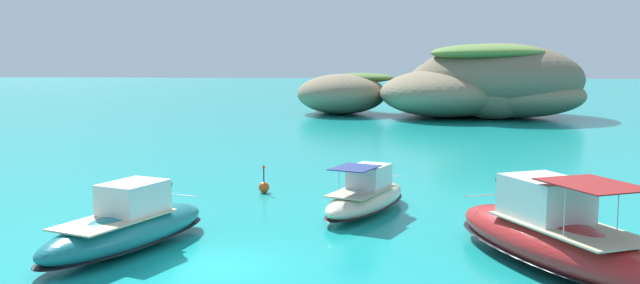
# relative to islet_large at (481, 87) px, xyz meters

# --- Properties ---
(ground_plane) EXTENTS (400.00, 400.00, 0.00)m
(ground_plane) POSITION_rel_islet_large_xyz_m (-16.57, -60.16, -3.42)
(ground_plane) COLOR teal
(islet_large) EXTENTS (29.01, 27.14, 8.54)m
(islet_large) POSITION_rel_islet_large_xyz_m (0.00, 0.00, 0.00)
(islet_large) COLOR #756651
(islet_large) RESTS_ON ground
(islet_small) EXTENTS (12.31, 16.29, 4.96)m
(islet_small) POSITION_rel_islet_large_xyz_m (-16.53, 3.33, -1.06)
(islet_small) COLOR #84755B
(islet_small) RESTS_ON ground
(motorboat_teal) EXTENTS (5.27, 8.59, 2.44)m
(motorboat_teal) POSITION_rel_islet_large_xyz_m (-20.42, -58.47, -2.61)
(motorboat_teal) COLOR #19727A
(motorboat_teal) RESTS_ON ground
(motorboat_cream) EXTENTS (4.66, 7.47, 2.25)m
(motorboat_cream) POSITION_rel_islet_large_xyz_m (-11.98, -51.70, -2.70)
(motorboat_cream) COLOR beige
(motorboat_cream) RESTS_ON ground
(motorboat_red) EXTENTS (6.97, 10.28, 3.12)m
(motorboat_red) POSITION_rel_islet_large_xyz_m (-5.58, -59.06, -2.43)
(motorboat_red) COLOR red
(motorboat_red) RESTS_ON ground
(channel_buoy) EXTENTS (0.56, 0.56, 1.48)m
(channel_buoy) POSITION_rel_islet_large_xyz_m (-17.34, -47.62, -3.09)
(channel_buoy) COLOR #E54C19
(channel_buoy) RESTS_ON ground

